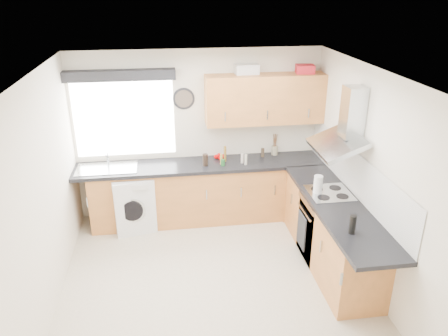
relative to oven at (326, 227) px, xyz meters
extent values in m
plane|color=beige|center=(-1.50, -0.30, -0.42)|extent=(3.60, 3.60, 0.00)
cube|color=white|center=(-1.50, -0.30, 2.08)|extent=(3.60, 3.60, 0.02)
cube|color=silver|center=(-1.50, 1.50, 0.82)|extent=(3.60, 0.02, 2.50)
cube|color=silver|center=(-1.50, -2.10, 0.82)|extent=(3.60, 0.02, 2.50)
cube|color=silver|center=(-3.30, -0.30, 0.82)|extent=(0.02, 3.60, 2.50)
cube|color=silver|center=(0.30, -0.30, 0.82)|extent=(0.02, 3.60, 2.50)
cube|color=silver|center=(-2.55, 1.49, 1.12)|extent=(1.40, 0.02, 1.10)
cube|color=black|center=(-2.55, 1.40, 1.76)|extent=(1.50, 0.18, 0.14)
cube|color=white|center=(0.29, 0.00, 0.75)|extent=(0.01, 3.00, 0.54)
cube|color=#A96731|center=(-1.60, 1.21, 0.01)|extent=(3.00, 0.58, 0.86)
cube|color=#A96731|center=(0.00, 1.20, 0.01)|extent=(0.60, 0.60, 0.86)
cube|color=#A96731|center=(0.01, -0.15, 0.01)|extent=(0.58, 2.10, 0.86)
cube|color=black|center=(-1.50, 1.20, 0.46)|extent=(3.60, 0.62, 0.05)
cube|color=black|center=(0.00, -0.30, 0.46)|extent=(0.62, 2.42, 0.05)
cube|color=black|center=(0.00, 0.00, 0.00)|extent=(0.56, 0.58, 0.85)
cube|color=#B3BBC2|center=(0.00, 0.00, 0.49)|extent=(0.52, 0.52, 0.01)
cube|color=#A96731|center=(-0.55, 1.32, 1.38)|extent=(1.70, 0.35, 0.70)
cube|color=silver|center=(-2.50, 1.10, -0.01)|extent=(0.66, 0.64, 0.82)
cylinder|color=black|center=(-1.70, 1.48, 1.38)|extent=(0.31, 0.04, 0.31)
cube|color=silver|center=(-0.81, 1.42, 1.79)|extent=(0.34, 0.25, 0.14)
cube|color=red|center=(0.02, 1.34, 1.78)|extent=(0.29, 0.25, 0.12)
cylinder|color=gray|center=(-0.35, 1.40, 0.55)|extent=(0.11, 0.11, 0.13)
cylinder|color=silver|center=(-0.15, 0.03, 0.60)|extent=(0.14, 0.14, 0.24)
cylinder|color=#A78A39|center=(-1.20, 1.14, 0.56)|extent=(0.04, 0.04, 0.16)
cylinder|color=#BAAA9F|center=(-0.90, 1.14, 0.55)|extent=(0.05, 0.05, 0.14)
cylinder|color=#205A27|center=(-1.19, 1.08, 0.53)|extent=(0.06, 0.06, 0.09)
cylinder|color=brown|center=(-1.14, 1.23, 0.60)|extent=(0.04, 0.04, 0.24)
cylinder|color=black|center=(-1.44, 1.12, 0.57)|extent=(0.08, 0.08, 0.17)
cylinder|color=#3C2F21|center=(-0.55, 1.35, 0.55)|extent=(0.05, 0.05, 0.13)
cylinder|color=#B1AA96|center=(-0.86, 1.07, 0.56)|extent=(0.04, 0.04, 0.16)
cylinder|color=black|center=(-0.11, -0.92, 0.59)|extent=(0.07, 0.07, 0.21)
camera|label=1|loc=(-1.99, -4.63, 2.92)|focal=35.00mm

